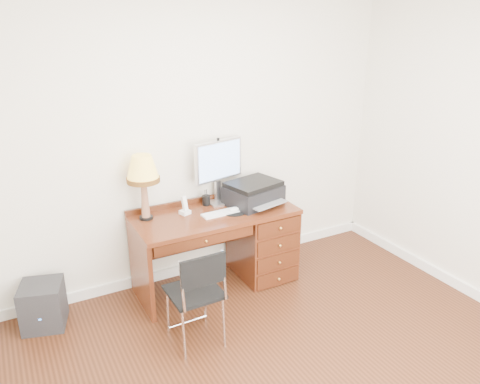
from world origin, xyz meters
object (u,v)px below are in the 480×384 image
monitor (219,164)px  chair (197,289)px  leg_lamp (143,173)px  printer (253,193)px  phone (185,209)px  equipment_box (43,305)px  desk (246,238)px

monitor → chair: bearing=-137.9°
leg_lamp → printer: bearing=-7.4°
monitor → phone: monitor is taller
chair → equipment_box: chair is taller
desk → phone: bearing=170.2°
printer → equipment_box: bearing=164.6°
equipment_box → leg_lamp: bearing=20.3°
desk → leg_lamp: size_ratio=2.57×
monitor → phone: size_ratio=3.55×
printer → phone: (-0.68, 0.07, -0.06)m
monitor → equipment_box: size_ratio=1.59×
printer → chair: 1.26m
desk → printer: printer is taller
equipment_box → desk: bearing=13.3°
desk → leg_lamp: 1.21m
desk → printer: bearing=17.2°
monitor → leg_lamp: (-0.75, -0.06, 0.04)m
printer → phone: printer is taller
desk → phone: phone is taller
leg_lamp → phone: bearing=-10.6°
leg_lamp → phone: leg_lamp is taller
chair → equipment_box: bearing=140.6°
desk → monitor: monitor is taller
printer → desk: bearing=-176.2°
chair → printer: bearing=39.3°
monitor → printer: monitor is taller
leg_lamp → monitor: bearing=4.3°
desk → leg_lamp: leg_lamp is taller
monitor → chair: (-0.66, -0.96, -0.63)m
printer → phone: bearing=160.8°
leg_lamp → phone: 0.52m
phone → chair: bearing=-125.0°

